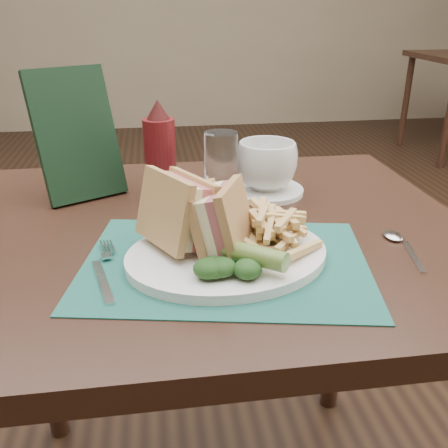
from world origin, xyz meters
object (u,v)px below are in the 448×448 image
Objects in this scene: drinking_glass at (221,166)px; plate at (227,255)px; sandwich_half_a at (164,213)px; placemat at (225,263)px; saucer at (266,190)px; ketchup_bottle at (160,149)px; check_presenter at (76,135)px; coffee_cup at (267,165)px; sandwich_half_b at (207,216)px; table_main at (211,394)px.

plate is at bearing -95.94° from drinking_glass.
sandwich_half_a reaches higher than drinking_glass.
placemat is 2.77× the size of saucer.
ketchup_bottle is 0.16m from check_presenter.
sandwich_half_a is 0.34m from saucer.
check_presenter is at bearing 173.39° from coffee_cup.
ketchup_bottle is at bearing 173.45° from saucer.
sandwich_half_a is 0.28m from ketchup_bottle.
sandwich_half_a is (-0.09, 0.03, 0.07)m from placemat.
plate is at bearing 63.66° from placemat.
saucer is at bearing 85.32° from sandwich_half_b.
drinking_glass is at bearing 102.35° from sandwich_half_b.
coffee_cup is at bearing -6.55° from ketchup_bottle.
drinking_glass is 0.70× the size of ketchup_bottle.
check_presenter is (-0.24, 0.32, 0.12)m from placemat.
coffee_cup is at bearing -34.54° from check_presenter.
placemat is 3.19× the size of drinking_glass.
drinking_glass is (0.03, 0.26, 0.06)m from placemat.
sandwich_half_b is 0.31m from saucer.
sandwich_half_a reaches higher than coffee_cup.
sandwich_half_a is 0.46× the size of check_presenter.
saucer is at bearing 66.31° from placemat.
check_presenter reaches higher than saucer.
placemat is 3.46× the size of coffee_cup.
ketchup_bottle is at bearing 113.85° from table_main.
sandwich_half_a is (-0.09, 0.02, 0.06)m from plate.
placemat is 0.31m from saucer.
plate is at bearing -73.86° from ketchup_bottle.
sandwich_half_a reaches higher than table_main.
coffee_cup is at bearing 47.06° from table_main.
saucer is 0.11m from drinking_glass.
drinking_glass reaches higher than coffee_cup.
drinking_glass is (0.12, 0.24, -0.01)m from sandwich_half_a.
sandwich_half_a is at bearing -115.74° from drinking_glass.
sandwich_half_b is 0.37m from check_presenter.
coffee_cup is at bearing 9.98° from drinking_glass.
table_main is 0.50m from ketchup_bottle.
saucer is 0.05m from coffee_cup.
sandwich_half_a is (-0.08, -0.11, 0.45)m from table_main.
drinking_glass reaches higher than sandwich_half_b.
check_presenter is at bearing 141.13° from table_main.
saucer is 0.60× the size of check_presenter.
sandwich_half_a reaches higher than saucer.
placemat is at bearing -113.69° from coffee_cup.
drinking_glass is at bearing -170.02° from saucer.
drinking_glass is 0.52× the size of check_presenter.
drinking_glass is at bearing 83.51° from placemat.
sandwich_half_a is 0.06m from sandwich_half_b.
coffee_cup is (0.15, 0.26, -0.01)m from sandwich_half_b.
check_presenter is (-0.27, 0.06, 0.06)m from drinking_glass.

